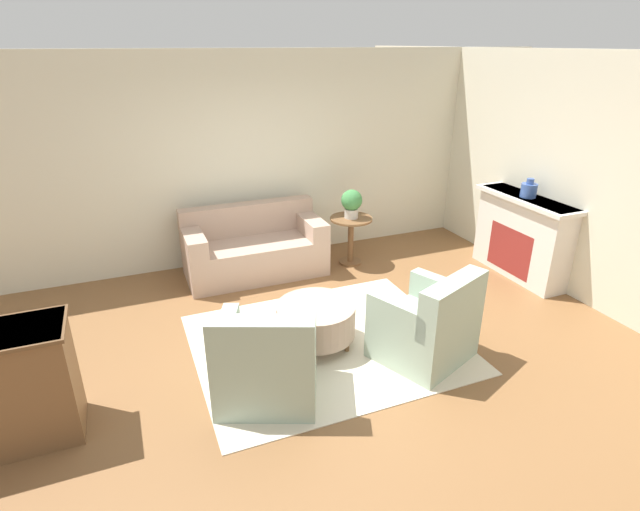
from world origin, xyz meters
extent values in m
plane|color=brown|center=(0.00, 0.00, 0.00)|extent=(16.00, 16.00, 0.00)
cube|color=beige|center=(0.00, 2.56, 1.40)|extent=(9.00, 0.12, 2.80)
cube|color=beige|center=(3.24, 0.00, 1.40)|extent=(0.12, 10.36, 2.80)
cube|color=beige|center=(0.00, 0.00, 0.01)|extent=(2.64, 2.21, 0.01)
cube|color=tan|center=(-0.22, 1.91, 0.24)|extent=(1.80, 0.84, 0.48)
cube|color=tan|center=(-0.22, 2.23, 0.69)|extent=(1.80, 0.20, 0.42)
cube|color=tan|center=(-1.00, 1.89, 0.59)|extent=(0.24, 0.80, 0.23)
cube|color=tan|center=(0.56, 1.89, 0.59)|extent=(0.24, 0.80, 0.23)
cube|color=brown|center=(-0.22, 1.52, 0.03)|extent=(1.62, 0.05, 0.06)
cube|color=#9EB29E|center=(-0.79, -0.54, 0.22)|extent=(1.06, 1.03, 0.43)
cube|color=#9EB29E|center=(-0.89, -0.81, 0.68)|extent=(0.85, 0.50, 0.49)
cube|color=#9EB29E|center=(-0.46, -0.66, 0.57)|extent=(0.41, 0.73, 0.27)
cube|color=#9EB29E|center=(-1.10, -0.39, 0.57)|extent=(0.41, 0.73, 0.27)
cube|color=brown|center=(-0.65, -0.21, 0.04)|extent=(0.71, 0.33, 0.06)
cube|color=#9EB29E|center=(0.79, -0.54, 0.22)|extent=(1.06, 1.03, 0.43)
cube|color=#9EB29E|center=(0.89, -0.81, 0.68)|extent=(0.85, 0.50, 0.49)
cube|color=#9EB29E|center=(1.10, -0.39, 0.57)|extent=(0.41, 0.73, 0.27)
cube|color=#9EB29E|center=(0.46, -0.66, 0.57)|extent=(0.41, 0.73, 0.27)
cube|color=brown|center=(0.65, -0.21, 0.04)|extent=(0.71, 0.33, 0.06)
cylinder|color=tan|center=(-0.11, 0.04, 0.29)|extent=(0.80, 0.80, 0.33)
cylinder|color=brown|center=(-0.35, -0.20, 0.07)|extent=(0.05, 0.05, 0.12)
cylinder|color=brown|center=(0.13, -0.20, 0.07)|extent=(0.05, 0.05, 0.12)
cylinder|color=brown|center=(-0.35, 0.28, 0.07)|extent=(0.05, 0.05, 0.12)
cylinder|color=brown|center=(0.13, 0.28, 0.07)|extent=(0.05, 0.05, 0.12)
cylinder|color=brown|center=(1.11, 1.77, 0.65)|extent=(0.58, 0.58, 0.03)
cylinder|color=brown|center=(1.11, 1.77, 0.32)|extent=(0.08, 0.08, 0.64)
cylinder|color=brown|center=(1.11, 1.77, 0.01)|extent=(0.32, 0.32, 0.03)
cube|color=silver|center=(3.00, 0.58, 0.54)|extent=(0.36, 1.36, 1.08)
cube|color=maroon|center=(2.83, 0.58, 0.38)|extent=(0.02, 0.75, 0.59)
cube|color=silver|center=(2.98, 0.58, 1.05)|extent=(0.44, 1.46, 0.05)
cylinder|color=#38569E|center=(2.98, 0.58, 1.16)|extent=(0.20, 0.20, 0.17)
cylinder|color=#38569E|center=(2.98, 0.58, 1.28)|extent=(0.09, 0.09, 0.07)
cylinder|color=beige|center=(1.11, 1.77, 0.73)|extent=(0.19, 0.19, 0.13)
sphere|color=#3D7F42|center=(1.11, 1.77, 0.92)|extent=(0.28, 0.28, 0.28)
camera|label=1|loc=(-1.71, -4.02, 2.87)|focal=28.00mm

